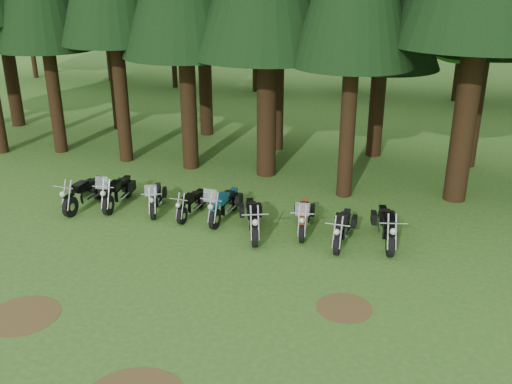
{
  "coord_description": "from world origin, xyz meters",
  "views": [
    {
      "loc": [
        5.74,
        -11.76,
        7.93
      ],
      "look_at": [
        0.92,
        5.0,
        1.0
      ],
      "focal_mm": 40.0,
      "sensor_mm": 36.0,
      "label": 1
    }
  ],
  "objects_px": {
    "motorcycle_4": "(224,206)",
    "motorcycle_7": "(342,229)",
    "motorcycle_6": "(303,218)",
    "motorcycle_5": "(252,219)",
    "motorcycle_2": "(156,199)",
    "motorcycle_3": "(191,204)",
    "motorcycle_0": "(85,194)",
    "motorcycle_1": "(117,193)",
    "motorcycle_8": "(386,228)"
  },
  "relations": [
    {
      "from": "motorcycle_2",
      "to": "motorcycle_3",
      "type": "relative_size",
      "value": 1.04
    },
    {
      "from": "motorcycle_7",
      "to": "motorcycle_8",
      "type": "relative_size",
      "value": 0.92
    },
    {
      "from": "motorcycle_5",
      "to": "motorcycle_4",
      "type": "bearing_deg",
      "value": 124.46
    },
    {
      "from": "motorcycle_0",
      "to": "motorcycle_6",
      "type": "distance_m",
      "value": 7.77
    },
    {
      "from": "motorcycle_2",
      "to": "motorcycle_8",
      "type": "height_order",
      "value": "motorcycle_2"
    },
    {
      "from": "motorcycle_0",
      "to": "motorcycle_2",
      "type": "height_order",
      "value": "motorcycle_2"
    },
    {
      "from": "motorcycle_6",
      "to": "motorcycle_3",
      "type": "bearing_deg",
      "value": 169.39
    },
    {
      "from": "motorcycle_4",
      "to": "motorcycle_5",
      "type": "xyz_separation_m",
      "value": [
        1.22,
        -0.84,
        0.01
      ]
    },
    {
      "from": "motorcycle_7",
      "to": "motorcycle_2",
      "type": "bearing_deg",
      "value": 175.85
    },
    {
      "from": "motorcycle_6",
      "to": "motorcycle_7",
      "type": "distance_m",
      "value": 1.39
    },
    {
      "from": "motorcycle_3",
      "to": "motorcycle_5",
      "type": "distance_m",
      "value": 2.52
    },
    {
      "from": "motorcycle_6",
      "to": "motorcycle_5",
      "type": "bearing_deg",
      "value": -165.54
    },
    {
      "from": "motorcycle_4",
      "to": "motorcycle_5",
      "type": "bearing_deg",
      "value": -30.59
    },
    {
      "from": "motorcycle_1",
      "to": "motorcycle_8",
      "type": "xyz_separation_m",
      "value": [
        9.32,
        -0.35,
        0.01
      ]
    },
    {
      "from": "motorcycle_1",
      "to": "motorcycle_2",
      "type": "distance_m",
      "value": 1.49
    },
    {
      "from": "motorcycle_5",
      "to": "motorcycle_8",
      "type": "relative_size",
      "value": 0.96
    },
    {
      "from": "motorcycle_4",
      "to": "motorcycle_7",
      "type": "relative_size",
      "value": 1.05
    },
    {
      "from": "motorcycle_8",
      "to": "motorcycle_1",
      "type": "bearing_deg",
      "value": 165.63
    },
    {
      "from": "motorcycle_7",
      "to": "motorcycle_4",
      "type": "bearing_deg",
      "value": 172.37
    },
    {
      "from": "motorcycle_7",
      "to": "motorcycle_0",
      "type": "bearing_deg",
      "value": -179.95
    },
    {
      "from": "motorcycle_7",
      "to": "motorcycle_6",
      "type": "bearing_deg",
      "value": 161.99
    },
    {
      "from": "motorcycle_1",
      "to": "motorcycle_2",
      "type": "relative_size",
      "value": 1.14
    },
    {
      "from": "motorcycle_4",
      "to": "motorcycle_1",
      "type": "bearing_deg",
      "value": -176.81
    },
    {
      "from": "motorcycle_1",
      "to": "motorcycle_5",
      "type": "bearing_deg",
      "value": -14.84
    },
    {
      "from": "motorcycle_0",
      "to": "motorcycle_6",
      "type": "relative_size",
      "value": 1.07
    },
    {
      "from": "motorcycle_0",
      "to": "motorcycle_3",
      "type": "xyz_separation_m",
      "value": [
        3.86,
        0.35,
        -0.09
      ]
    },
    {
      "from": "motorcycle_3",
      "to": "motorcycle_7",
      "type": "xyz_separation_m",
      "value": [
        5.22,
        -0.63,
        0.05
      ]
    },
    {
      "from": "motorcycle_4",
      "to": "motorcycle_8",
      "type": "relative_size",
      "value": 0.97
    },
    {
      "from": "motorcycle_0",
      "to": "motorcycle_8",
      "type": "xyz_separation_m",
      "value": [
        10.35,
        0.09,
        0.01
      ]
    },
    {
      "from": "motorcycle_4",
      "to": "motorcycle_7",
      "type": "height_order",
      "value": "motorcycle_4"
    },
    {
      "from": "motorcycle_3",
      "to": "motorcycle_5",
      "type": "bearing_deg",
      "value": -15.24
    },
    {
      "from": "motorcycle_2",
      "to": "motorcycle_4",
      "type": "height_order",
      "value": "motorcycle_4"
    },
    {
      "from": "motorcycle_3",
      "to": "motorcycle_7",
      "type": "distance_m",
      "value": 5.25
    },
    {
      "from": "motorcycle_2",
      "to": "motorcycle_6",
      "type": "distance_m",
      "value": 5.25
    },
    {
      "from": "motorcycle_0",
      "to": "motorcycle_3",
      "type": "height_order",
      "value": "motorcycle_0"
    },
    {
      "from": "motorcycle_0",
      "to": "motorcycle_8",
      "type": "bearing_deg",
      "value": 3.51
    },
    {
      "from": "motorcycle_2",
      "to": "motorcycle_7",
      "type": "relative_size",
      "value": 0.93
    },
    {
      "from": "motorcycle_4",
      "to": "motorcycle_7",
      "type": "distance_m",
      "value": 4.09
    },
    {
      "from": "motorcycle_0",
      "to": "motorcycle_6",
      "type": "height_order",
      "value": "motorcycle_6"
    },
    {
      "from": "motorcycle_2",
      "to": "motorcycle_6",
      "type": "relative_size",
      "value": 0.92
    },
    {
      "from": "motorcycle_0",
      "to": "motorcycle_4",
      "type": "relative_size",
      "value": 1.03
    },
    {
      "from": "motorcycle_1",
      "to": "motorcycle_4",
      "type": "bearing_deg",
      "value": -5.92
    },
    {
      "from": "motorcycle_6",
      "to": "motorcycle_0",
      "type": "bearing_deg",
      "value": 173.14
    },
    {
      "from": "motorcycle_1",
      "to": "motorcycle_6",
      "type": "xyz_separation_m",
      "value": [
        6.73,
        -0.25,
        -0.02
      ]
    },
    {
      "from": "motorcycle_2",
      "to": "motorcycle_5",
      "type": "bearing_deg",
      "value": -31.32
    },
    {
      "from": "motorcycle_6",
      "to": "motorcycle_2",
      "type": "bearing_deg",
      "value": 169.4
    },
    {
      "from": "motorcycle_5",
      "to": "motorcycle_8",
      "type": "height_order",
      "value": "motorcycle_8"
    },
    {
      "from": "motorcycle_2",
      "to": "motorcycle_4",
      "type": "distance_m",
      "value": 2.51
    },
    {
      "from": "motorcycle_2",
      "to": "motorcycle_0",
      "type": "bearing_deg",
      "value": 170.61
    },
    {
      "from": "motorcycle_5",
      "to": "motorcycle_0",
      "type": "bearing_deg",
      "value": 154.89
    }
  ]
}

